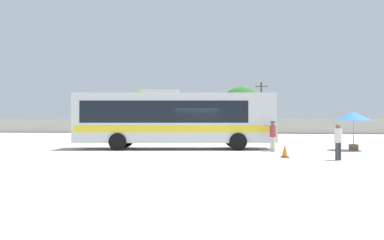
% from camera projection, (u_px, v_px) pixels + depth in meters
% --- Properties ---
extents(ground_plane, '(300.00, 300.00, 0.00)m').
position_uv_depth(ground_plane, '(210.00, 141.00, 31.29)').
color(ground_plane, '#A3A099').
extents(perimeter_wall, '(80.00, 0.30, 2.12)m').
position_uv_depth(perimeter_wall, '(220.00, 126.00, 49.99)').
color(perimeter_wall, '#B2AD9E').
rests_on(perimeter_wall, ground_plane).
extents(coach_bus_silver_yellow, '(12.48, 4.11, 3.68)m').
position_uv_depth(coach_bus_silver_yellow, '(173.00, 118.00, 21.77)').
color(coach_bus_silver_yellow, silver).
rests_on(coach_bus_silver_yellow, ground_plane).
extents(attendant_by_bus_door, '(0.49, 0.49, 1.74)m').
position_uv_depth(attendant_by_bus_door, '(273.00, 134.00, 19.80)').
color(attendant_by_bus_door, silver).
rests_on(attendant_by_bus_door, ground_plane).
extents(passenger_waiting_on_apron, '(0.45, 0.45, 1.62)m').
position_uv_depth(passenger_waiting_on_apron, '(338.00, 140.00, 15.28)').
color(passenger_waiting_on_apron, '#38383D').
rests_on(passenger_waiting_on_apron, ground_plane).
extents(vendor_umbrella_near_gate_blue, '(1.96, 1.96, 2.32)m').
position_uv_depth(vendor_umbrella_near_gate_blue, '(353.00, 117.00, 20.63)').
color(vendor_umbrella_near_gate_blue, gray).
rests_on(vendor_umbrella_near_gate_blue, ground_plane).
extents(parked_car_leftmost_white, '(4.54, 2.28, 1.52)m').
position_uv_depth(parked_car_leftmost_white, '(122.00, 128.00, 48.22)').
color(parked_car_leftmost_white, silver).
rests_on(parked_car_leftmost_white, ground_plane).
extents(parked_car_second_maroon, '(4.71, 2.22, 1.42)m').
position_uv_depth(parked_car_second_maroon, '(164.00, 129.00, 48.17)').
color(parked_car_second_maroon, maroon).
rests_on(parked_car_second_maroon, ground_plane).
extents(parked_car_third_white, '(4.56, 2.21, 1.51)m').
position_uv_depth(parked_car_third_white, '(205.00, 128.00, 47.47)').
color(parked_car_third_white, silver).
rests_on(parked_car_third_white, ground_plane).
extents(utility_pole_near, '(1.80, 0.24, 7.53)m').
position_uv_depth(utility_pole_near, '(261.00, 107.00, 50.94)').
color(utility_pole_near, '#4C3823').
rests_on(utility_pole_near, ground_plane).
extents(roadside_tree_left, '(4.31, 4.31, 7.10)m').
position_uv_depth(roadside_tree_left, '(141.00, 101.00, 58.36)').
color(roadside_tree_left, brown).
rests_on(roadside_tree_left, ground_plane).
extents(roadside_tree_midleft, '(4.16, 4.16, 5.45)m').
position_uv_depth(roadside_tree_midleft, '(197.00, 109.00, 52.83)').
color(roadside_tree_midleft, brown).
rests_on(roadside_tree_midleft, ground_plane).
extents(roadside_tree_midright, '(5.93, 5.93, 7.28)m').
position_uv_depth(roadside_tree_midright, '(241.00, 103.00, 55.16)').
color(roadside_tree_midright, brown).
rests_on(roadside_tree_midright, ground_plane).
extents(traffic_cone_on_apron, '(0.36, 0.36, 0.64)m').
position_uv_depth(traffic_cone_on_apron, '(285.00, 151.00, 16.54)').
color(traffic_cone_on_apron, black).
rests_on(traffic_cone_on_apron, ground_plane).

